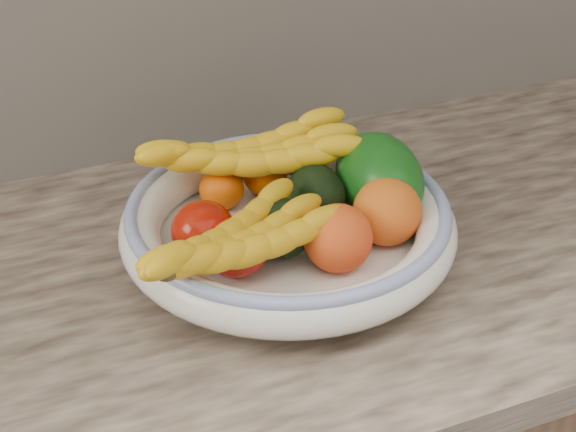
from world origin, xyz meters
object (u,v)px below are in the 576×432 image
Objects in this scene: green_mango at (379,178)px; banana_bunch_front at (238,248)px; banana_bunch_back at (249,160)px; fruit_bowl at (288,224)px.

green_mango reaches higher than banana_bunch_front.
green_mango reaches higher than banana_bunch_back.
banana_bunch_back is at bearing 96.52° from fruit_bowl.
banana_bunch_front is (-0.21, -0.08, 0.01)m from green_mango.
banana_bunch_front is at bearing -157.19° from green_mango.
banana_bunch_back is at bearing 150.01° from green_mango.
green_mango is 0.51× the size of banana_bunch_back.
banana_bunch_front is (-0.09, -0.07, 0.03)m from fruit_bowl.
fruit_bowl is 1.36× the size of banana_bunch_back.
banana_bunch_back is 0.18m from banana_bunch_front.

